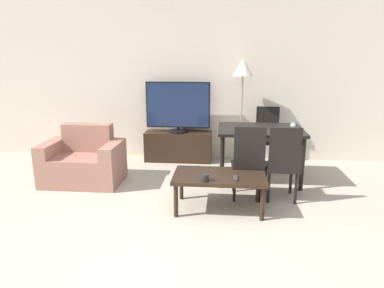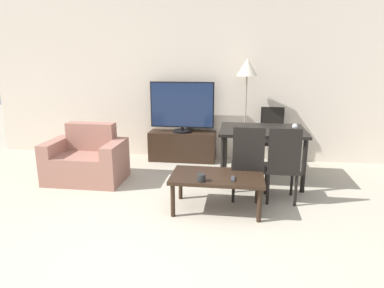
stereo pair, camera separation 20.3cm
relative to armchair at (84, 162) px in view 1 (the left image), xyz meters
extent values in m
plane|color=#B2A893|center=(1.30, -1.84, -0.29)|extent=(18.00, 18.00, 0.00)
cube|color=beige|center=(1.30, 1.41, 1.06)|extent=(7.13, 0.06, 2.70)
cube|color=#9E6B5B|center=(0.00, -0.03, -0.09)|extent=(0.70, 0.69, 0.40)
cube|color=#9E6B5B|center=(0.00, 0.21, 0.31)|extent=(0.70, 0.20, 0.40)
cube|color=#9E6B5B|center=(-0.44, -0.03, 0.00)|extent=(0.18, 0.69, 0.58)
cube|color=#9E6B5B|center=(0.44, -0.03, 0.00)|extent=(0.18, 0.69, 0.58)
cube|color=black|center=(1.19, 1.16, -0.04)|extent=(1.12, 0.37, 0.50)
cylinder|color=black|center=(1.19, 1.16, 0.22)|extent=(0.32, 0.32, 0.03)
cylinder|color=black|center=(1.19, 1.16, 0.26)|extent=(0.04, 0.04, 0.05)
cube|color=black|center=(1.19, 1.16, 0.67)|extent=(1.06, 0.04, 0.76)
cube|color=#19284C|center=(1.19, 1.13, 0.67)|extent=(1.03, 0.01, 0.72)
cube|color=black|center=(1.91, -0.72, 0.11)|extent=(1.05, 0.61, 0.04)
cylinder|color=black|center=(1.44, -0.97, -0.10)|extent=(0.05, 0.05, 0.38)
cylinder|color=black|center=(2.38, -0.97, -0.10)|extent=(0.05, 0.05, 0.38)
cylinder|color=black|center=(1.44, -0.48, -0.10)|extent=(0.05, 0.05, 0.38)
cylinder|color=black|center=(2.38, -0.48, -0.10)|extent=(0.05, 0.05, 0.38)
cube|color=black|center=(2.46, 0.34, 0.45)|extent=(1.17, 0.88, 0.04)
cylinder|color=black|center=(1.94, -0.04, 0.07)|extent=(0.06, 0.06, 0.72)
cylinder|color=black|center=(2.99, -0.04, 0.07)|extent=(0.06, 0.06, 0.72)
cylinder|color=black|center=(1.94, 0.72, 0.07)|extent=(0.06, 0.06, 0.72)
cylinder|color=black|center=(2.99, 0.72, 0.07)|extent=(0.06, 0.06, 0.72)
cube|color=black|center=(2.26, -0.33, 0.12)|extent=(0.40, 0.40, 0.04)
cylinder|color=black|center=(2.10, -0.17, -0.10)|extent=(0.04, 0.04, 0.39)
cylinder|color=black|center=(2.42, -0.17, -0.10)|extent=(0.04, 0.04, 0.39)
cylinder|color=black|center=(2.10, -0.50, -0.10)|extent=(0.04, 0.04, 0.39)
cylinder|color=black|center=(2.42, -0.50, -0.10)|extent=(0.04, 0.04, 0.39)
cube|color=black|center=(2.26, -0.52, 0.39)|extent=(0.37, 0.04, 0.52)
cube|color=black|center=(2.67, 1.01, 0.12)|extent=(0.40, 0.40, 0.04)
cylinder|color=black|center=(2.50, 0.84, -0.10)|extent=(0.04, 0.04, 0.39)
cylinder|color=black|center=(2.83, 0.84, -0.10)|extent=(0.04, 0.04, 0.39)
cylinder|color=black|center=(2.50, 1.17, -0.10)|extent=(0.04, 0.04, 0.39)
cylinder|color=black|center=(2.83, 1.17, -0.10)|extent=(0.04, 0.04, 0.39)
cube|color=black|center=(2.67, 1.19, 0.39)|extent=(0.37, 0.04, 0.52)
cube|color=black|center=(2.67, -0.33, 0.12)|extent=(0.40, 0.40, 0.04)
cylinder|color=black|center=(2.50, -0.17, -0.10)|extent=(0.04, 0.04, 0.39)
cylinder|color=black|center=(2.83, -0.17, -0.10)|extent=(0.04, 0.04, 0.39)
cylinder|color=black|center=(2.50, -0.50, -0.10)|extent=(0.04, 0.04, 0.39)
cylinder|color=black|center=(2.83, -0.50, -0.10)|extent=(0.04, 0.04, 0.39)
cube|color=black|center=(2.67, -0.52, 0.39)|extent=(0.37, 0.04, 0.52)
cylinder|color=gray|center=(2.23, 1.08, -0.28)|extent=(0.24, 0.24, 0.02)
cylinder|color=gray|center=(2.23, 1.08, 0.44)|extent=(0.02, 0.02, 1.42)
cone|color=beige|center=(2.23, 1.08, 1.28)|extent=(0.32, 0.32, 0.26)
cube|color=#38383D|center=(2.09, -0.85, 0.14)|extent=(0.04, 0.15, 0.02)
cylinder|color=black|center=(1.75, -0.94, 0.17)|extent=(0.10, 0.10, 0.08)
cylinder|color=silver|center=(2.84, 0.01, 0.47)|extent=(0.06, 0.06, 0.01)
cylinder|color=silver|center=(2.84, 0.01, 0.51)|extent=(0.01, 0.01, 0.07)
sphere|color=silver|center=(2.84, 0.01, 0.58)|extent=(0.07, 0.07, 0.07)
camera|label=1|loc=(1.94, -4.43, 1.44)|focal=32.00mm
camera|label=2|loc=(2.14, -4.41, 1.44)|focal=32.00mm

